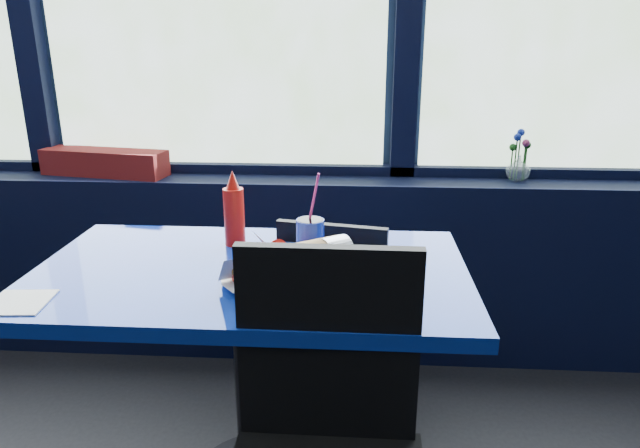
{
  "coord_description": "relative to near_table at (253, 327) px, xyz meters",
  "views": [
    {
      "loc": [
        0.59,
        0.55,
        1.36
      ],
      "look_at": [
        0.49,
        1.98,
        0.89
      ],
      "focal_mm": 32.0,
      "sensor_mm": 36.0,
      "label": 1
    }
  ],
  "objects": [
    {
      "name": "napkin",
      "position": [
        -0.52,
        -0.25,
        0.18
      ],
      "size": [
        0.15,
        0.15,
        0.0
      ],
      "primitive_type": "cube",
      "rotation": [
        0.0,
        0.0,
        0.09
      ],
      "color": "white",
      "rests_on": "near_table"
    },
    {
      "name": "window_sill",
      "position": [
        -0.3,
        0.87,
        -0.17
      ],
      "size": [
        5.0,
        0.26,
        0.8
      ],
      "primitive_type": "cube",
      "color": "black",
      "rests_on": "ground"
    },
    {
      "name": "near_table",
      "position": [
        0.0,
        0.0,
        0.0
      ],
      "size": [
        1.2,
        0.7,
        0.75
      ],
      "color": "black",
      "rests_on": "ground"
    },
    {
      "name": "soda_cup",
      "position": [
        0.16,
        0.06,
        0.25
      ],
      "size": [
        0.08,
        0.08,
        0.27
      ],
      "rotation": [
        0.0,
        0.0,
        0.13
      ],
      "color": "navy",
      "rests_on": "near_table"
    },
    {
      "name": "flower_vase",
      "position": [
        0.95,
        0.88,
        0.3
      ],
      "size": [
        0.12,
        0.12,
        0.21
      ],
      "rotation": [
        0.0,
        0.0,
        -0.23
      ],
      "color": "silver",
      "rests_on": "window_sill"
    },
    {
      "name": "food_basket",
      "position": [
        0.12,
        -0.09,
        0.22
      ],
      "size": [
        0.34,
        0.34,
        0.11
      ],
      "rotation": [
        0.0,
        0.0,
        0.16
      ],
      "color": "#B9150C",
      "rests_on": "near_table"
    },
    {
      "name": "ketchup_bottle",
      "position": [
        -0.08,
        0.19,
        0.29
      ],
      "size": [
        0.06,
        0.06,
        0.23
      ],
      "color": "#B9150C",
      "rests_on": "near_table"
    },
    {
      "name": "chair_near_front",
      "position": [
        0.23,
        -0.45,
        -0.03
      ],
      "size": [
        0.43,
        0.44,
        0.94
      ],
      "rotation": [
        0.0,
        0.0,
        -0.01
      ],
      "color": "black",
      "rests_on": "ground"
    },
    {
      "name": "planter_box",
      "position": [
        -0.78,
        0.87,
        0.29
      ],
      "size": [
        0.55,
        0.23,
        0.11
      ],
      "primitive_type": "cube",
      "rotation": [
        0.0,
        0.0,
        -0.17
      ],
      "color": "maroon",
      "rests_on": "window_sill"
    },
    {
      "name": "chair_near_back",
      "position": [
        0.19,
        0.31,
        -0.1
      ],
      "size": [
        0.43,
        0.43,
        0.81
      ],
      "rotation": [
        0.0,
        0.0,
        2.95
      ],
      "color": "black",
      "rests_on": "ground"
    }
  ]
}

